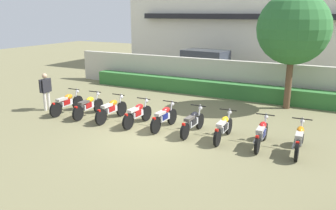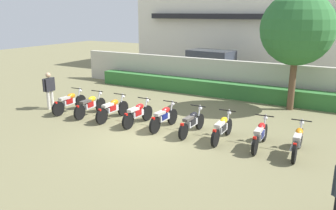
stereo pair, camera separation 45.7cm
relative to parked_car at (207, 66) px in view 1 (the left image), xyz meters
The scene contains 16 objects.
ground 10.66m from the parked_car, 78.75° to the right, with size 60.00×60.00×0.00m, color olive.
building 6.90m from the parked_car, 70.92° to the left, with size 19.37×6.50×7.36m.
compound_wall 3.65m from the parked_car, 55.45° to the right, with size 18.40×0.30×1.78m, color #BCB7A8.
hedge_row 4.28m from the parked_car, 60.81° to the right, with size 14.72×0.70×0.75m, color #337033.
parked_car is the anchor object (origin of this frame).
tree_near_inspector 7.58m from the parked_car, 38.69° to the right, with size 3.07×3.07×5.04m.
motorcycle_in_row_0 9.97m from the parked_car, 105.00° to the right, with size 0.60×1.94×0.97m.
motorcycle_in_row_1 9.68m from the parked_car, 98.68° to the right, with size 0.60×1.95×0.96m.
motorcycle_in_row_2 9.57m from the parked_car, 91.74° to the right, with size 0.60×1.95×0.97m.
motorcycle_in_row_3 9.64m from the parked_car, 84.36° to the right, with size 0.60×1.84×0.97m.
motorcycle_in_row_4 9.73m from the parked_car, 77.83° to the right, with size 0.60×1.82×0.96m.
motorcycle_in_row_5 10.04m from the parked_car, 71.41° to the right, with size 0.60×1.85×0.94m.
motorcycle_in_row_6 10.52m from the parked_car, 65.54° to the right, with size 0.60×1.86×0.95m.
motorcycle_in_row_7 11.10m from the parked_car, 59.55° to the right, with size 0.60×1.90×0.95m.
motorcycle_in_row_8 11.73m from the parked_car, 54.77° to the right, with size 0.60×1.95×0.97m.
inspector_person 10.34m from the parked_car, 111.02° to the right, with size 0.22×0.66×1.63m.
Camera 1 is at (5.74, -9.74, 4.19)m, focal length 36.94 mm.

